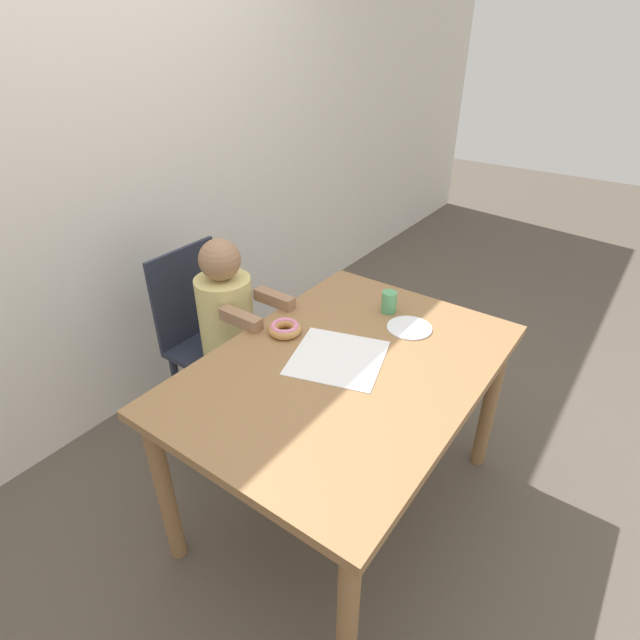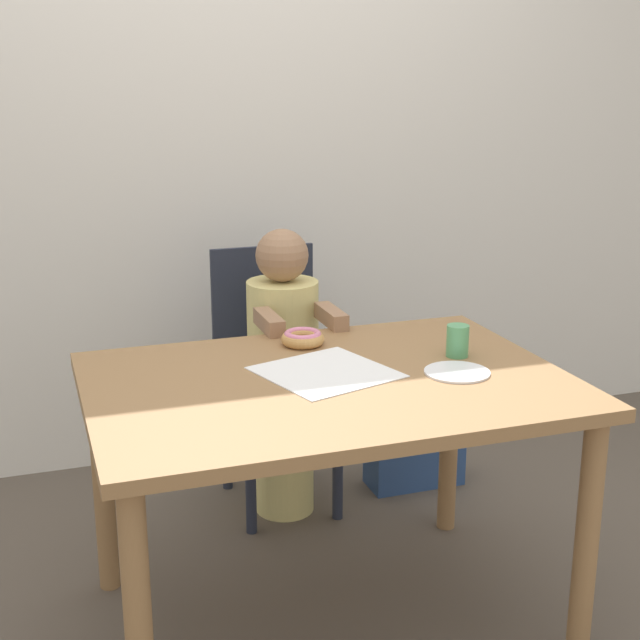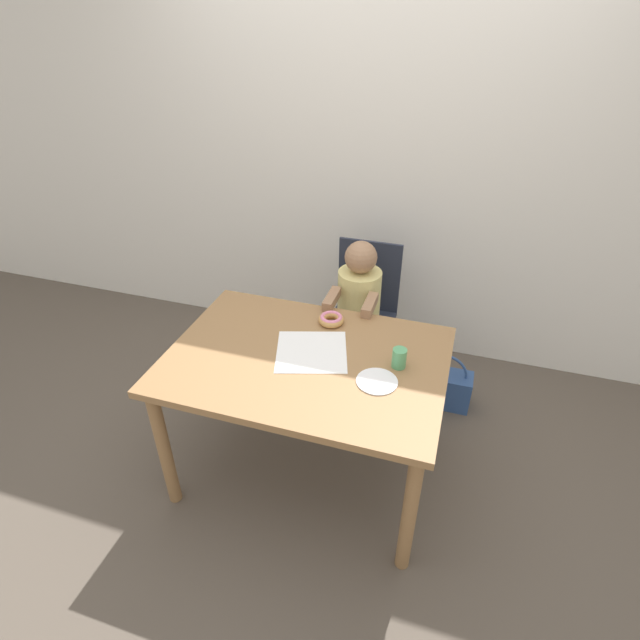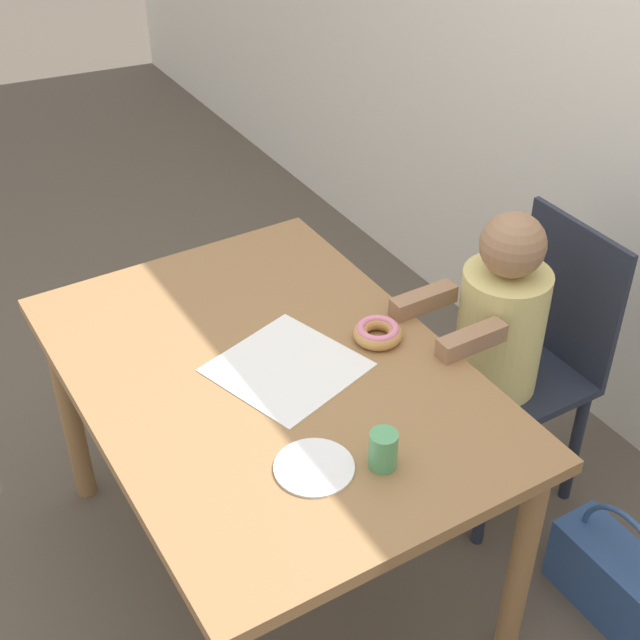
{
  "view_description": "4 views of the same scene",
  "coord_description": "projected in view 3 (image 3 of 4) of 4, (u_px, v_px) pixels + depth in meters",
  "views": [
    {
      "loc": [
        -1.19,
        -0.74,
        1.75
      ],
      "look_at": [
        0.02,
        0.13,
        0.84
      ],
      "focal_mm": 28.0,
      "sensor_mm": 36.0,
      "label": 1
    },
    {
      "loc": [
        -0.72,
        -2.05,
        1.49
      ],
      "look_at": [
        0.02,
        0.13,
        0.84
      ],
      "focal_mm": 50.0,
      "sensor_mm": 36.0,
      "label": 2
    },
    {
      "loc": [
        0.59,
        -1.66,
        2.07
      ],
      "look_at": [
        0.02,
        0.13,
        0.84
      ],
      "focal_mm": 28.0,
      "sensor_mm": 36.0,
      "label": 3
    },
    {
      "loc": [
        1.49,
        -0.75,
        2.09
      ],
      "look_at": [
        0.02,
        0.13,
        0.84
      ],
      "focal_mm": 50.0,
      "sensor_mm": 36.0,
      "label": 4
    }
  ],
  "objects": [
    {
      "name": "wall_back",
      "position": [
        375.0,
        160.0,
        2.94
      ],
      "size": [
        8.0,
        0.05,
        2.5
      ],
      "color": "silver",
      "rests_on": "ground_plane"
    },
    {
      "name": "plate",
      "position": [
        377.0,
        381.0,
        2.07
      ],
      "size": [
        0.17,
        0.17,
        0.01
      ],
      "color": "white",
      "rests_on": "dining_table"
    },
    {
      "name": "dining_table",
      "position": [
        306.0,
        373.0,
        2.26
      ],
      "size": [
        1.23,
        0.87,
        0.72
      ],
      "color": "olive",
      "rests_on": "ground_plane"
    },
    {
      "name": "chair",
      "position": [
        362.0,
        317.0,
        2.96
      ],
      "size": [
        0.37,
        0.41,
        0.89
      ],
      "color": "#232838",
      "rests_on": "ground_plane"
    },
    {
      "name": "cup",
      "position": [
        399.0,
        358.0,
        2.13
      ],
      "size": [
        0.06,
        0.06,
        0.09
      ],
      "color": "#519E66",
      "rests_on": "dining_table"
    },
    {
      "name": "handbag",
      "position": [
        441.0,
        386.0,
        2.96
      ],
      "size": [
        0.35,
        0.15,
        0.35
      ],
      "color": "#2D4C84",
      "rests_on": "ground_plane"
    },
    {
      "name": "ground_plane",
      "position": [
        308.0,
        467.0,
        2.6
      ],
      "size": [
        12.0,
        12.0,
        0.0
      ],
      "primitive_type": "plane",
      "color": "brown"
    },
    {
      "name": "child_figure",
      "position": [
        358.0,
        322.0,
        2.84
      ],
      "size": [
        0.25,
        0.41,
        0.99
      ],
      "color": "#E0D17F",
      "rests_on": "ground_plane"
    },
    {
      "name": "donut",
      "position": [
        331.0,
        319.0,
        2.43
      ],
      "size": [
        0.13,
        0.13,
        0.04
      ],
      "color": "tan",
      "rests_on": "dining_table"
    },
    {
      "name": "napkin",
      "position": [
        312.0,
        351.0,
        2.24
      ],
      "size": [
        0.39,
        0.39,
        0.0
      ],
      "color": "white",
      "rests_on": "dining_table"
    }
  ]
}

